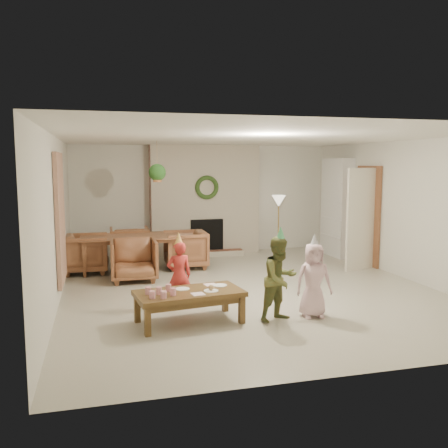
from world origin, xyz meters
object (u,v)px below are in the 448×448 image
object	(u,v)px
dining_table	(132,253)
dining_chair_left	(86,253)
child_plaid	(280,279)
dining_chair_right	(185,249)
coffee_table_top	(189,293)
child_red	(179,275)
child_pink	(314,280)
dining_chair_far	(130,245)
dining_chair_near	(134,260)

from	to	relation	value
dining_table	dining_chair_left	size ratio (longest dim) A/B	2.34
child_plaid	dining_chair_right	bearing A→B (deg)	77.89
dining_table	coffee_table_top	size ratio (longest dim) A/B	1.40
dining_chair_right	child_red	world-z (taller)	child_red
dining_chair_left	child_pink	size ratio (longest dim) A/B	0.81
dining_chair_far	child_pink	distance (m)	4.92
coffee_table_top	child_plaid	bearing A→B (deg)	-18.11
dining_chair_far	child_red	xyz separation A→B (m)	(0.47, -3.59, 0.11)
child_pink	dining_chair_far	bearing A→B (deg)	122.60
child_pink	dining_chair_right	bearing A→B (deg)	114.08
dining_chair_far	child_pink	world-z (taller)	child_pink
dining_chair_near	child_plaid	xyz separation A→B (m)	(1.71, -2.75, 0.19)
child_pink	dining_table	bearing A→B (deg)	127.99
dining_table	coffee_table_top	world-z (taller)	dining_table
child_plaid	coffee_table_top	bearing A→B (deg)	147.74
dining_table	dining_chair_left	bearing A→B (deg)	180.00
coffee_table_top	dining_chair_far	bearing A→B (deg)	88.68
coffee_table_top	dining_chair_left	bearing A→B (deg)	103.86
child_red	dining_chair_right	bearing A→B (deg)	-105.07
dining_table	child_pink	bearing A→B (deg)	-57.11
dining_chair_near	child_plaid	world-z (taller)	child_plaid
dining_chair_near	child_plaid	size ratio (longest dim) A/B	0.73
dining_table	dining_chair_far	bearing A→B (deg)	90.00
dining_table	dining_chair_far	distance (m)	0.85
dining_chair_near	dining_chair_far	distance (m)	1.70
dining_chair_far	child_red	world-z (taller)	child_red
child_plaid	dining_chair_near	bearing A→B (deg)	99.84
child_red	child_plaid	distance (m)	1.48
dining_chair_left	coffee_table_top	bearing A→B (deg)	-156.94
child_red	child_plaid	bearing A→B (deg)	141.48
dining_table	dining_chair_far	size ratio (longest dim) A/B	2.34
dining_chair_right	child_red	distance (m)	2.78
dining_table	dining_chair_near	bearing A→B (deg)	-90.00
dining_chair_right	child_plaid	xyz separation A→B (m)	(0.63, -3.57, 0.19)
coffee_table_top	child_red	distance (m)	0.65
coffee_table_top	dining_table	bearing A→B (deg)	90.63
coffee_table_top	child_pink	bearing A→B (deg)	-13.94
dining_chair_right	child_plaid	size ratio (longest dim) A/B	0.73
dining_chair_far	coffee_table_top	bearing A→B (deg)	97.88
dining_chair_near	coffee_table_top	world-z (taller)	dining_chair_near
child_plaid	dining_chair_left	bearing A→B (deg)	103.03
child_red	child_plaid	size ratio (longest dim) A/B	0.87
dining_table	child_pink	xyz separation A→B (m)	(2.20, -3.56, 0.17)
dining_chair_near	child_red	size ratio (longest dim) A/B	0.84
dining_table	coffee_table_top	bearing A→B (deg)	-80.16
dining_chair_near	child_pink	xyz separation A→B (m)	(2.21, -2.71, 0.13)
dining_chair_right	child_red	size ratio (longest dim) A/B	0.84
dining_table	dining_chair_right	bearing A→B (deg)	0.00
dining_chair_far	child_red	size ratio (longest dim) A/B	0.84
dining_chair_right	dining_chair_left	bearing A→B (deg)	-90.00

